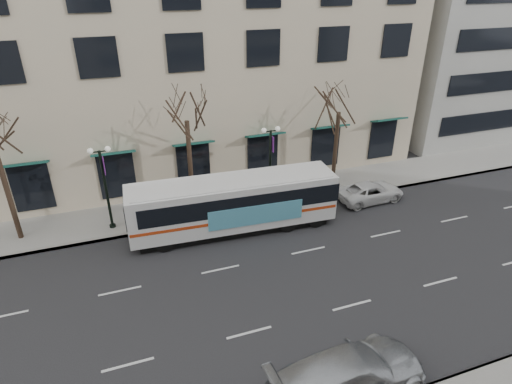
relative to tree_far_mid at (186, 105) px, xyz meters
name	(u,v)px	position (x,y,z in m)	size (l,w,h in m)	color
ground	(233,298)	(0.00, -8.80, -6.91)	(160.00, 160.00, 0.00)	black
sidewalk_far	(265,196)	(5.00, 0.20, -6.83)	(80.00, 4.00, 0.15)	gray
tree_far_mid	(186,105)	(0.00, 0.00, 0.00)	(3.60, 3.60, 8.55)	black
tree_far_right	(340,98)	(10.00, 0.00, -0.48)	(3.60, 3.60, 8.06)	black
lamp_post_left	(105,185)	(-4.99, -0.60, -3.96)	(1.22, 0.45, 5.21)	black
lamp_post_right	(270,161)	(5.01, -0.60, -3.96)	(1.22, 0.45, 5.21)	black
city_bus	(235,203)	(1.88, -3.01, -5.13)	(12.09, 3.27, 3.24)	white
silver_car	(349,375)	(2.45, -15.00, -6.03)	(2.45, 6.04, 1.75)	#A2A5A9
white_pickup	(370,192)	(11.40, -2.60, -6.28)	(2.09, 4.52, 1.26)	white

